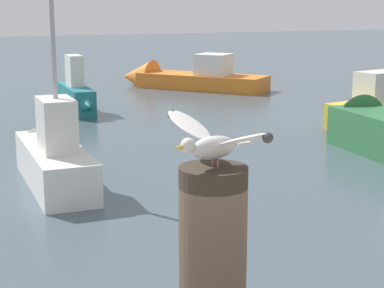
% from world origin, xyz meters
% --- Properties ---
extents(mooring_post, '(0.30, 0.30, 1.02)m').
position_xyz_m(mooring_post, '(0.08, -0.36, 2.08)').
color(mooring_post, '#382D23').
rests_on(mooring_post, harbor_quay).
extents(seagull, '(0.39, 0.68, 0.21)m').
position_xyz_m(seagull, '(0.08, -0.36, 2.70)').
color(seagull, tan).
rests_on(seagull, mooring_post).
extents(boat_teal, '(0.62, 3.12, 1.69)m').
position_xyz_m(boat_teal, '(2.92, 16.41, 0.54)').
color(boat_teal, '#1E7075').
rests_on(boat_teal, ground_plane).
extents(boat_white, '(0.96, 3.98, 3.66)m').
position_xyz_m(boat_white, '(0.91, 9.04, 0.50)').
color(boat_white, silver).
rests_on(boat_white, ground_plane).
extents(boat_orange, '(5.05, 5.43, 1.72)m').
position_xyz_m(boat_orange, '(7.80, 20.62, 0.38)').
color(boat_orange, orange).
rests_on(boat_orange, ground_plane).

